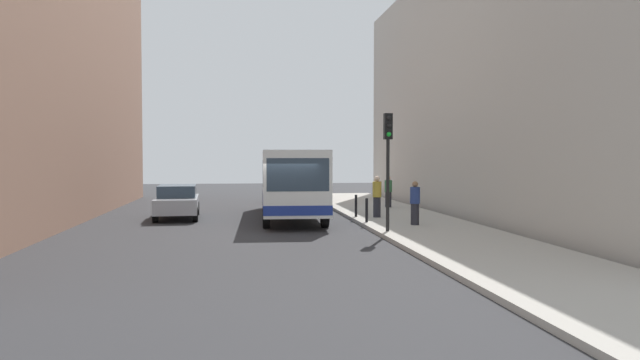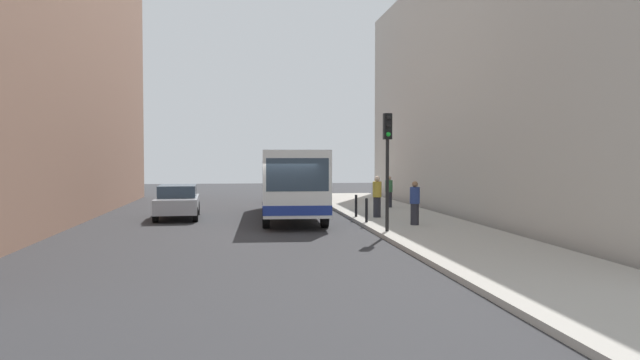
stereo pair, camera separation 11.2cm
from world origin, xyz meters
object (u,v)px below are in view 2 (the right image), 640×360
at_px(car_beside_bus, 178,201).
at_px(bollard_mid, 356,206).
at_px(car_behind_bus, 287,189).
at_px(traffic_light, 387,149).
at_px(pedestrian_far_sidewalk, 389,192).
at_px(pedestrian_near_signal, 415,203).
at_px(bus, 291,179).
at_px(pedestrian_mid_sidewalk, 377,197).
at_px(bollard_near, 367,210).

xyz_separation_m(car_beside_bus, bollard_mid, (7.74, -1.74, -0.16)).
distance_m(car_behind_bus, traffic_light, 16.34).
bearing_deg(pedestrian_far_sidewalk, pedestrian_near_signal, 13.26).
bearing_deg(pedestrian_near_signal, car_behind_bus, -174.28).
bearing_deg(bus, car_beside_bus, -0.08).
bearing_deg(pedestrian_far_sidewalk, bollard_mid, -9.14).
xyz_separation_m(traffic_light, bollard_mid, (-0.10, 5.24, -2.38)).
xyz_separation_m(car_behind_bus, pedestrian_far_sidewalk, (4.75, -6.18, 0.16)).
bearing_deg(bus, pedestrian_mid_sidewalk, 154.00).
relative_size(pedestrian_near_signal, pedestrian_mid_sidewalk, 0.94).
xyz_separation_m(pedestrian_mid_sidewalk, pedestrian_far_sidewalk, (1.75, 4.99, -0.09)).
height_order(car_beside_bus, bollard_mid, car_beside_bus).
bearing_deg(pedestrian_near_signal, traffic_light, -49.12).
distance_m(bus, pedestrian_mid_sidewalk, 4.08).
bearing_deg(pedestrian_near_signal, pedestrian_mid_sidewalk, -174.93).
distance_m(car_beside_bus, pedestrian_far_sidewalk, 10.73).
bearing_deg(car_behind_bus, bollard_near, 103.70).
bearing_deg(bollard_mid, traffic_light, -88.91).
bearing_deg(traffic_light, bus, 112.46).
xyz_separation_m(bollard_near, bollard_mid, (0.00, 2.20, 0.00)).
distance_m(bus, car_behind_bus, 9.33).
height_order(car_beside_bus, traffic_light, traffic_light).
distance_m(traffic_light, pedestrian_mid_sidewalk, 5.30).
bearing_deg(bollard_mid, bollard_near, -90.00).
relative_size(bus, bollard_mid, 11.70).
bearing_deg(pedestrian_mid_sidewalk, traffic_light, 151.60).
distance_m(bollard_near, bollard_mid, 2.20).
height_order(car_beside_bus, pedestrian_far_sidewalk, pedestrian_far_sidewalk).
relative_size(car_behind_bus, bollard_near, 4.76).
xyz_separation_m(bollard_near, pedestrian_near_signal, (1.62, -1.23, 0.35)).
relative_size(car_beside_bus, pedestrian_far_sidewalk, 2.79).
relative_size(car_beside_bus, pedestrian_near_signal, 2.68).
relative_size(bus, traffic_light, 2.71).
bearing_deg(bollard_mid, pedestrian_near_signal, -64.78).
xyz_separation_m(car_behind_bus, bollard_near, (2.15, -13.00, -0.16)).
bearing_deg(pedestrian_near_signal, bollard_near, -136.34).
bearing_deg(bus, traffic_light, 114.75).
height_order(car_behind_bus, traffic_light, traffic_light).
relative_size(bollard_near, pedestrian_far_sidewalk, 0.59).
relative_size(car_behind_bus, pedestrian_near_signal, 2.71).
bearing_deg(traffic_light, pedestrian_mid_sidewalk, 81.33).
height_order(bus, bollard_mid, bus).
bearing_deg(pedestrian_mid_sidewalk, bollard_mid, 46.45).
bearing_deg(pedestrian_near_signal, pedestrian_far_sidewalk, 163.95).
xyz_separation_m(traffic_light, bollard_near, (-0.10, 3.03, -2.38)).
height_order(bus, car_behind_bus, bus).
bearing_deg(traffic_light, pedestrian_near_signal, 50.00).
height_order(bus, bollard_near, bus).
distance_m(pedestrian_mid_sidewalk, pedestrian_far_sidewalk, 5.29).
distance_m(bollard_near, pedestrian_near_signal, 2.06).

